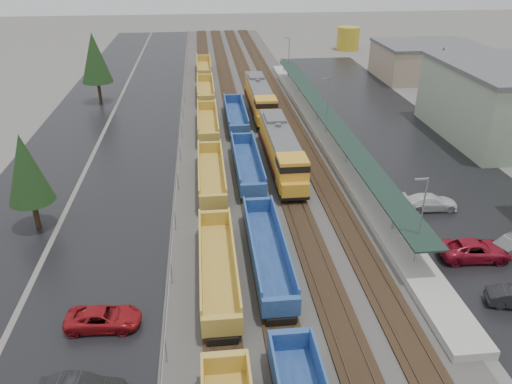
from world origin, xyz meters
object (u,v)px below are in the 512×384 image
Objects in this scene: storage_tank at (348,38)px; well_string_yellow at (211,175)px; locomotive_trail at (260,98)px; locomotive_lead at (281,150)px; parked_car_west_c at (103,318)px; well_string_blue at (267,252)px; parked_car_east_c at (430,202)px; parked_car_east_b at (475,250)px.

well_string_yellow is at bearing -115.89° from storage_tank.
storage_tank is (34.79, 71.68, 1.46)m from well_string_yellow.
storage_tank reaches higher than locomotive_trail.
locomotive_lead is 29.27m from parked_car_west_c.
locomotive_lead is 0.23× the size of well_string_blue.
parked_car_east_c is (-13.86, -79.40, -1.89)m from storage_tank.
well_string_blue is at bearing -95.78° from locomotive_trail.
parked_car_east_c is (16.93, 7.51, -0.43)m from well_string_blue.
parked_car_west_c is 29.30m from parked_car_east_b.
parked_car_east_b is (28.86, 5.03, 0.10)m from parked_car_west_c.
locomotive_trail is 42.56m from parked_car_east_b.
parked_car_west_c is at bearing -122.92° from locomotive_lead.
locomotive_trail is (0.00, 21.00, 0.00)m from locomotive_lead.
parked_car_east_c is (-0.05, 8.50, -0.04)m from parked_car_east_b.
storage_tank is at bearing -7.15° from parked_car_east_c.
well_string_blue is 14.85× the size of parked_car_east_b.
storage_tank is (26.79, 47.41, 0.28)m from locomotive_trail.
well_string_yellow is at bearing -108.25° from locomotive_trail.
well_string_yellow is (-8.00, -24.27, -1.18)m from locomotive_trail.
locomotive_lead is at bearing 52.38° from parked_car_east_c.
locomotive_lead reaches higher than parked_car_west_c.
parked_car_west_c is 0.96× the size of parked_car_east_c.
parked_car_east_b is (-13.81, -87.91, -1.85)m from storage_tank.
storage_tank is 102.29m from parked_car_west_c.
locomotive_trail is 39.72m from well_string_blue.
locomotive_lead is 0.17× the size of well_string_yellow.
parked_car_west_c is 0.87× the size of parked_car_east_b.
well_string_yellow is 26.53m from parked_car_east_b.
locomotive_trail is 25.58m from well_string_yellow.
locomotive_trail is 0.17× the size of well_string_yellow.
storage_tank is (30.79, 86.91, 1.46)m from well_string_blue.
well_string_blue is (-4.00, -39.50, -1.18)m from locomotive_trail.
well_string_yellow is 1.36× the size of well_string_blue.
well_string_blue is at bearing -109.51° from storage_tank.
well_string_yellow is 20.25× the size of parked_car_east_b.
well_string_blue is at bearing 90.59° from parked_car_east_b.
locomotive_trail is 48.25m from parked_car_west_c.
locomotive_trail is at bearing 21.72° from parked_car_east_b.
parked_car_east_c is at bearing 4.30° from parked_car_east_b.
parked_car_east_b is (16.98, -0.99, -0.39)m from well_string_blue.
locomotive_lead reaches higher than well_string_blue.
parked_car_east_b reaches higher than parked_car_west_c.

